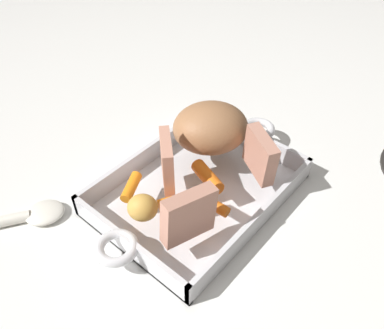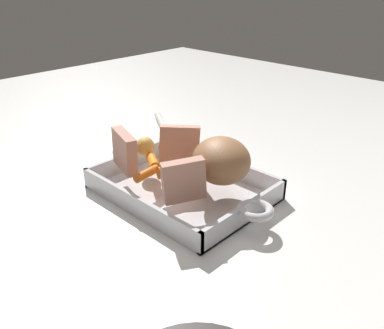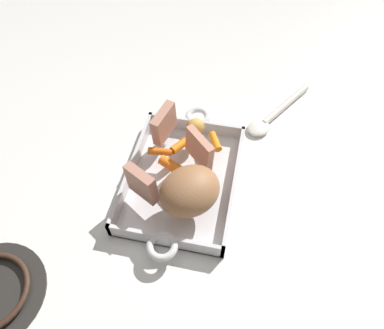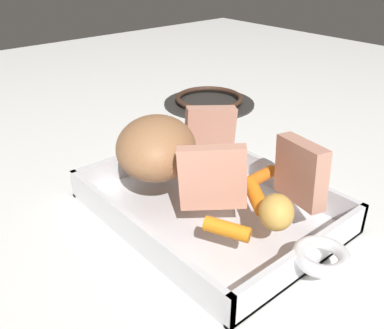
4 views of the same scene
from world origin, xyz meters
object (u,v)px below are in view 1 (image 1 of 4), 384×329
roast_slice_thick (189,216)px  baby_carrot_southwest (177,201)px  baby_carrot_short (131,187)px  baby_carrot_northwest (206,177)px  baby_carrot_northeast (212,204)px  potato_whole (143,208)px  roasting_dish (198,189)px  serving_spoon (4,221)px  roast_slice_outer (260,155)px  pork_roast (211,128)px  roast_slice_thin (167,162)px

roast_slice_thick → baby_carrot_southwest: 0.06m
baby_carrot_short → baby_carrot_northwest: baby_carrot_northwest is taller
baby_carrot_northeast → potato_whole: size_ratio=1.25×
roasting_dish → serving_spoon: 0.31m
roasting_dish → potato_whole: size_ratio=9.35×
roast_slice_outer → baby_carrot_northeast: bearing=175.5°
baby_carrot_short → baby_carrot_southwest: baby_carrot_southwest is taller
pork_roast → serving_spoon: 0.37m
roast_slice_outer → baby_carrot_short: 0.21m
baby_carrot_northwest → potato_whole: bearing=167.7°
pork_roast → roast_slice_outer: 0.10m
roast_slice_thick → serving_spoon: (-0.15, 0.25, -0.07)m
pork_roast → baby_carrot_northwest: size_ratio=1.89×
baby_carrot_northwest → roast_slice_outer: bearing=-33.0°
roast_slice_outer → baby_carrot_southwest: (-0.14, 0.05, -0.03)m
baby_carrot_short → baby_carrot_southwest: size_ratio=0.88×
roasting_dish → baby_carrot_short: baby_carrot_short is taller
pork_roast → roast_slice_outer: size_ratio=1.74×
baby_carrot_northeast → baby_carrot_short: bearing=115.1°
roast_slice_thick → baby_carrot_northwest: 0.11m
roast_slice_thin → potato_whole: roast_slice_thin is taller
roast_slice_outer → roast_slice_thin: bearing=138.4°
roast_slice_thin → baby_carrot_northeast: size_ratio=1.45×
baby_carrot_northeast → potato_whole: (-0.08, 0.07, 0.01)m
roasting_dish → potato_whole: 0.13m
potato_whole → pork_roast: bearing=8.1°
baby_carrot_northwest → potato_whole: size_ratio=1.53×
roasting_dish → baby_carrot_northwest: bearing=-97.0°
baby_carrot_short → pork_roast: bearing=-8.8°
roast_slice_outer → potato_whole: bearing=158.8°
roasting_dish → roast_slice_outer: (0.07, -0.07, 0.07)m
baby_carrot_southwest → roast_slice_thin: bearing=58.0°
baby_carrot_northwest → roast_slice_thin: bearing=125.9°
roast_slice_thin → potato_whole: (-0.08, -0.03, -0.02)m
roast_slice_thick → baby_carrot_northeast: roast_slice_thick is taller
roast_slice_thick → roast_slice_outer: bearing=-1.4°
roast_slice_outer → roast_slice_thick: size_ratio=0.95×
roast_slice_thin → baby_carrot_northwest: bearing=-54.1°
roast_slice_thin → potato_whole: 0.09m
baby_carrot_northeast → roasting_dish: bearing=57.5°
baby_carrot_short → baby_carrot_northwest: size_ratio=0.76×
roast_slice_thin → roasting_dish: bearing=-38.7°
serving_spoon → baby_carrot_northwest: bearing=-7.5°
roasting_dish → baby_carrot_southwest: (-0.07, -0.02, 0.04)m
roasting_dish → serving_spoon: (-0.25, 0.19, -0.00)m
potato_whole → baby_carrot_northeast: bearing=-39.1°
pork_roast → roast_slice_thick: bearing=-150.1°
baby_carrot_northeast → serving_spoon: size_ratio=0.25×
pork_roast → roast_slice_thick: size_ratio=1.66×
baby_carrot_southwest → potato_whole: bearing=155.8°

